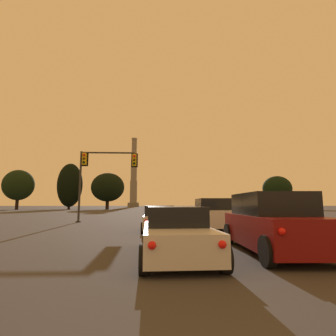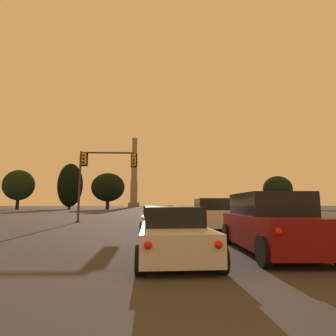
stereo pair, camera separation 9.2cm
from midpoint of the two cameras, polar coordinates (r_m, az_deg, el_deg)
sedan_center_lane_second at (r=7.88m, az=1.41°, el=-13.97°), size 2.14×4.76×1.43m
hatchback_center_lane_front at (r=15.27m, az=-2.04°, el=-11.06°), size 1.95×4.12×1.44m
suv_right_lane_second at (r=9.09m, az=21.57°, el=-11.17°), size 2.23×4.95×1.86m
suv_right_lane_front at (r=16.81m, az=9.58°, el=-9.87°), size 2.18×4.93×1.86m
traffic_light_overhead_left at (r=23.67m, az=-14.67°, el=0.03°), size 5.14×0.50×6.12m
smokestack at (r=167.31m, az=-7.38°, el=-2.46°), size 7.08×7.08×43.99m
treeline_center_right at (r=87.49m, az=-29.69°, el=-3.25°), size 8.73×7.86×11.49m
treeline_far_left at (r=92.61m, az=22.77°, el=-4.15°), size 9.28×8.35×10.71m
treeline_right_mid at (r=88.36m, az=-20.49°, el=-3.51°), size 7.74×6.97×14.43m
treeline_center_left at (r=81.63m, az=-12.89°, el=-4.12°), size 9.95×8.95×11.02m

